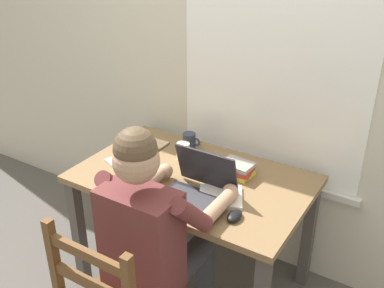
{
  "coord_description": "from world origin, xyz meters",
  "views": [
    {
      "loc": [
        1.09,
        -1.76,
        1.97
      ],
      "look_at": [
        0.03,
        -0.05,
        0.95
      ],
      "focal_mm": 42.41,
      "sensor_mm": 36.0,
      "label": 1
    }
  ],
  "objects": [
    {
      "name": "laptop",
      "position": [
        0.13,
        -0.16,
        0.78
      ],
      "size": [
        0.33,
        0.29,
        0.23
      ],
      "color": "#232328",
      "rests_on": "desk"
    },
    {
      "name": "back_wall",
      "position": [
        0.0,
        0.46,
        1.3
      ],
      "size": [
        6.0,
        0.08,
        2.6
      ],
      "color": "beige",
      "rests_on": "ground"
    },
    {
      "name": "paper_pile_near_laptop",
      "position": [
        0.23,
        -0.11,
        0.74
      ],
      "size": [
        0.28,
        0.27,
        0.02
      ],
      "primitive_type": "cube",
      "rotation": [
        0.0,
        0.0,
        0.47
      ],
      "color": "white",
      "rests_on": "desk"
    },
    {
      "name": "paper_pile_back_corner",
      "position": [
        -0.39,
        -0.09,
        0.74
      ],
      "size": [
        0.24,
        0.21,
        0.02
      ],
      "primitive_type": "cube",
      "rotation": [
        0.0,
        0.0,
        -0.37
      ],
      "color": "silver",
      "rests_on": "desk"
    },
    {
      "name": "seated_person",
      "position": [
        0.08,
        -0.46,
        0.69
      ],
      "size": [
        0.5,
        0.6,
        1.25
      ],
      "color": "brown",
      "rests_on": "ground"
    },
    {
      "name": "computer_mouse",
      "position": [
        0.36,
        -0.22,
        0.74
      ],
      "size": [
        0.06,
        0.1,
        0.03
      ],
      "primitive_type": "ellipsoid",
      "color": "black",
      "rests_on": "desk"
    },
    {
      "name": "coffee_mug_dark",
      "position": [
        -0.19,
        0.27,
        0.77
      ],
      "size": [
        0.11,
        0.08,
        0.09
      ],
      "color": "#2D384C",
      "rests_on": "desk"
    },
    {
      "name": "coffee_mug_white",
      "position": [
        -0.14,
        0.13,
        0.78
      ],
      "size": [
        0.11,
        0.08,
        0.1
      ],
      "color": "beige",
      "rests_on": "desk"
    },
    {
      "name": "book_stack_main",
      "position": [
        0.2,
        0.14,
        0.77
      ],
      "size": [
        0.18,
        0.17,
        0.08
      ],
      "color": "gold",
      "rests_on": "desk"
    },
    {
      "name": "landscape_photo_print",
      "position": [
        -0.18,
        -0.15,
        0.73
      ],
      "size": [
        0.15,
        0.12,
        0.0
      ],
      "primitive_type": "cube",
      "rotation": [
        0.0,
        0.0,
        -0.29
      ],
      "color": "gold",
      "rests_on": "desk"
    },
    {
      "name": "desk",
      "position": [
        0.0,
        0.0,
        0.63
      ],
      "size": [
        1.23,
        0.76,
        0.73
      ],
      "color": "olive",
      "rests_on": "ground"
    },
    {
      "name": "ground_plane",
      "position": [
        0.0,
        0.0,
        0.0
      ],
      "size": [
        8.0,
        8.0,
        0.0
      ],
      "primitive_type": "plane",
      "color": "#56514C"
    }
  ]
}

